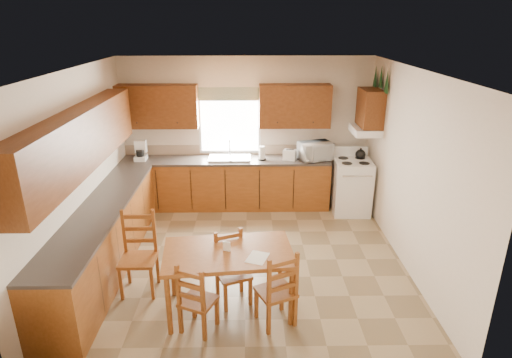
{
  "coord_description": "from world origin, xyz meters",
  "views": [
    {
      "loc": [
        0.06,
        -5.41,
        3.29
      ],
      "look_at": [
        0.15,
        0.3,
        1.15
      ],
      "focal_mm": 30.0,
      "sensor_mm": 36.0,
      "label": 1
    }
  ],
  "objects_px": {
    "microwave": "(315,151)",
    "dining_table": "(229,280)",
    "chair_far_right": "(233,270)",
    "chair_near_right": "(276,287)",
    "chair_far_left": "(138,255)",
    "stove": "(351,187)",
    "chair_near_left": "(198,296)"
  },
  "relations": [
    {
      "from": "chair_far_right",
      "to": "microwave",
      "type": "bearing_deg",
      "value": 41.68
    },
    {
      "from": "chair_near_right",
      "to": "chair_far_left",
      "type": "relative_size",
      "value": 0.89
    },
    {
      "from": "microwave",
      "to": "dining_table",
      "type": "xyz_separation_m",
      "value": [
        -1.43,
        -3.01,
        -0.68
      ]
    },
    {
      "from": "microwave",
      "to": "chair_far_left",
      "type": "relative_size",
      "value": 0.5
    },
    {
      "from": "microwave",
      "to": "chair_near_right",
      "type": "bearing_deg",
      "value": -123.49
    },
    {
      "from": "stove",
      "to": "microwave",
      "type": "height_order",
      "value": "microwave"
    },
    {
      "from": "chair_near_left",
      "to": "chair_far_left",
      "type": "height_order",
      "value": "chair_far_left"
    },
    {
      "from": "stove",
      "to": "chair_near_left",
      "type": "relative_size",
      "value": 1.1
    },
    {
      "from": "microwave",
      "to": "chair_far_right",
      "type": "height_order",
      "value": "microwave"
    },
    {
      "from": "stove",
      "to": "chair_far_left",
      "type": "height_order",
      "value": "chair_far_left"
    },
    {
      "from": "chair_near_left",
      "to": "chair_far_left",
      "type": "relative_size",
      "value": 0.82
    },
    {
      "from": "chair_near_left",
      "to": "chair_near_right",
      "type": "bearing_deg",
      "value": -148.64
    },
    {
      "from": "chair_near_left",
      "to": "chair_far_left",
      "type": "xyz_separation_m",
      "value": [
        -0.83,
        0.73,
        0.1
      ]
    },
    {
      "from": "stove",
      "to": "microwave",
      "type": "xyz_separation_m",
      "value": [
        -0.64,
        0.24,
        0.6
      ]
    },
    {
      "from": "microwave",
      "to": "chair_far_right",
      "type": "bearing_deg",
      "value": -133.97
    },
    {
      "from": "stove",
      "to": "chair_far_right",
      "type": "xyz_separation_m",
      "value": [
        -2.02,
        -2.62,
        -0.02
      ]
    },
    {
      "from": "dining_table",
      "to": "chair_near_right",
      "type": "xyz_separation_m",
      "value": [
        0.54,
        -0.25,
        0.08
      ]
    },
    {
      "from": "dining_table",
      "to": "chair_far_left",
      "type": "bearing_deg",
      "value": 155.74
    },
    {
      "from": "chair_near_right",
      "to": "chair_far_left",
      "type": "xyz_separation_m",
      "value": [
        -1.69,
        0.63,
        0.06
      ]
    },
    {
      "from": "dining_table",
      "to": "chair_near_right",
      "type": "bearing_deg",
      "value": -30.37
    },
    {
      "from": "chair_near_right",
      "to": "stove",
      "type": "bearing_deg",
      "value": -141.32
    },
    {
      "from": "chair_near_left",
      "to": "dining_table",
      "type": "bearing_deg",
      "value": -108.37
    },
    {
      "from": "microwave",
      "to": "chair_far_right",
      "type": "distance_m",
      "value": 3.24
    },
    {
      "from": "chair_near_left",
      "to": "chair_far_right",
      "type": "bearing_deg",
      "value": -102.43
    },
    {
      "from": "chair_far_right",
      "to": "chair_far_left",
      "type": "bearing_deg",
      "value": 146.32
    },
    {
      "from": "stove",
      "to": "chair_far_right",
      "type": "bearing_deg",
      "value": -124.73
    },
    {
      "from": "chair_near_left",
      "to": "chair_far_right",
      "type": "xyz_separation_m",
      "value": [
        0.37,
        0.5,
        0.02
      ]
    },
    {
      "from": "stove",
      "to": "chair_far_left",
      "type": "xyz_separation_m",
      "value": [
        -3.23,
        -2.39,
        0.05
      ]
    },
    {
      "from": "chair_near_right",
      "to": "chair_far_right",
      "type": "distance_m",
      "value": 0.63
    },
    {
      "from": "microwave",
      "to": "chair_near_right",
      "type": "xyz_separation_m",
      "value": [
        -0.89,
        -3.25,
        -0.61
      ]
    },
    {
      "from": "stove",
      "to": "chair_far_left",
      "type": "bearing_deg",
      "value": -140.59
    },
    {
      "from": "microwave",
      "to": "stove",
      "type": "bearing_deg",
      "value": -38.59
    }
  ]
}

